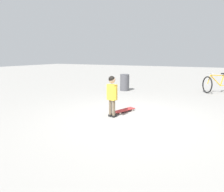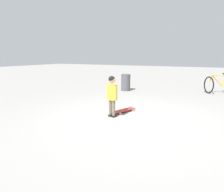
% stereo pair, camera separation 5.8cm
% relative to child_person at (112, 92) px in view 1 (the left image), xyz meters
% --- Properties ---
extents(ground_plane, '(50.00, 50.00, 0.00)m').
position_rel_child_person_xyz_m(ground_plane, '(0.06, -0.51, -0.66)').
color(ground_plane, gray).
extents(child_person, '(0.29, 0.33, 1.06)m').
position_rel_child_person_xyz_m(child_person, '(0.00, 0.00, 0.00)').
color(child_person, brown).
rests_on(child_person, ground).
extents(skateboard, '(0.72, 0.43, 0.07)m').
position_rel_child_person_xyz_m(skateboard, '(0.53, -0.12, -0.60)').
color(skateboard, '#B22D2D').
rests_on(skateboard, ground).
extents(bicycle_near, '(1.17, 1.28, 0.85)m').
position_rel_child_person_xyz_m(bicycle_near, '(4.95, -2.57, -0.28)').
color(bicycle_near, black).
rests_on(bicycle_near, ground).
extents(trash_bin, '(0.41, 0.41, 0.74)m').
position_rel_child_person_xyz_m(trash_bin, '(3.68, 1.21, -0.29)').
color(trash_bin, '#4C4C51').
rests_on(trash_bin, ground).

